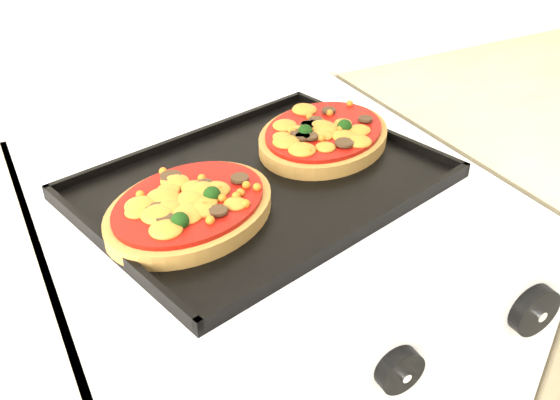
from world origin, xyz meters
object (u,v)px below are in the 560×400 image
stove (262,399)px  baking_tray (262,181)px  pizza_left (190,206)px  pizza_right (324,134)px

stove → baking_tray: 0.47m
stove → pizza_left: bearing=-152.8°
stove → pizza_left: (-0.12, -0.06, 0.48)m
baking_tray → pizza_right: (0.13, 0.06, 0.01)m
stove → pizza_right: 0.50m
baking_tray → pizza_left: bearing=-178.1°
baking_tray → pizza_right: pizza_right is taller
pizza_left → pizza_right: (0.24, 0.09, -0.00)m
stove → pizza_right: (0.12, 0.03, 0.48)m
baking_tray → pizza_left: (-0.11, -0.03, 0.01)m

